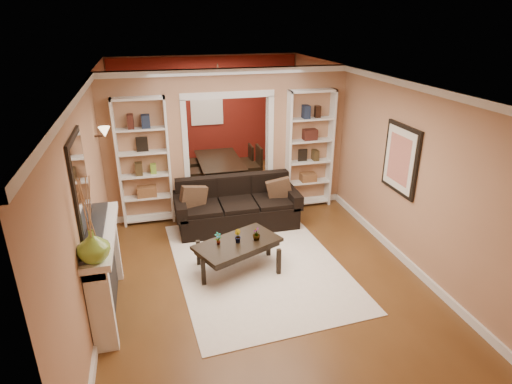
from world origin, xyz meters
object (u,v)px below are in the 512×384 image
object	(u,v)px
sofa	(237,204)
dining_table	(221,172)
bookshelf_left	(144,163)
coffee_table	(238,256)
bookshelf_right	(309,150)
fireplace	(107,271)

from	to	relation	value
sofa	dining_table	world-z (taller)	sofa
dining_table	sofa	bearing A→B (deg)	177.80
sofa	bookshelf_left	world-z (taller)	bookshelf_left
coffee_table	bookshelf_right	bearing A→B (deg)	23.10
bookshelf_left	bookshelf_right	bearing A→B (deg)	0.00
bookshelf_left	dining_table	world-z (taller)	bookshelf_left
sofa	dining_table	distance (m)	2.13
bookshelf_right	coffee_table	bearing A→B (deg)	-132.80
fireplace	dining_table	bearing A→B (deg)	62.03
fireplace	bookshelf_right	bearing A→B (deg)	34.80
bookshelf_left	bookshelf_right	xyz separation A→B (m)	(3.10, 0.00, 0.00)
bookshelf_right	fireplace	world-z (taller)	bookshelf_right
sofa	coffee_table	distance (m)	1.47
bookshelf_right	fireplace	size ratio (longest dim) A/B	1.35
fireplace	sofa	bearing A→B (deg)	43.11
coffee_table	bookshelf_right	xyz separation A→B (m)	(1.85, 2.00, 0.92)
coffee_table	bookshelf_left	world-z (taller)	bookshelf_left
coffee_table	fireplace	xyz separation A→B (m)	(-1.79, -0.53, 0.35)
fireplace	dining_table	size ratio (longest dim) A/B	1.02
coffee_table	dining_table	bearing A→B (deg)	59.80
dining_table	coffee_table	bearing A→B (deg)	173.91
coffee_table	dining_table	distance (m)	3.57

